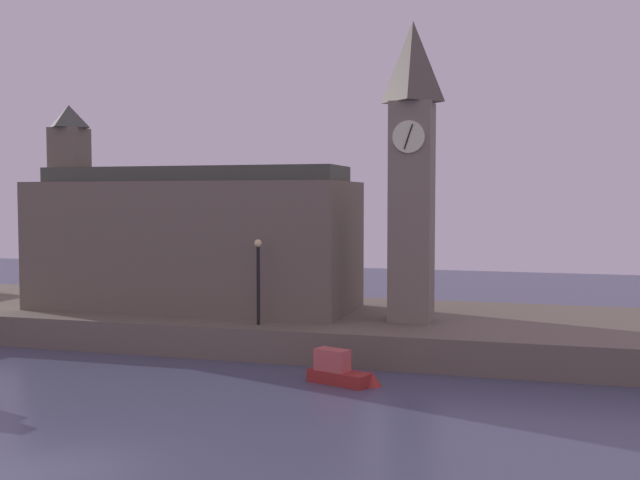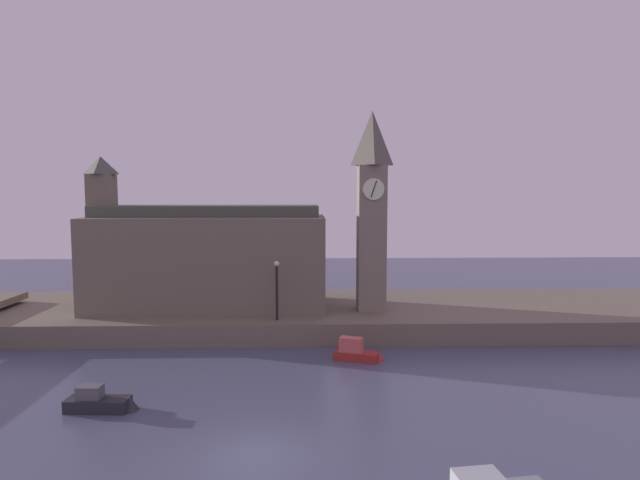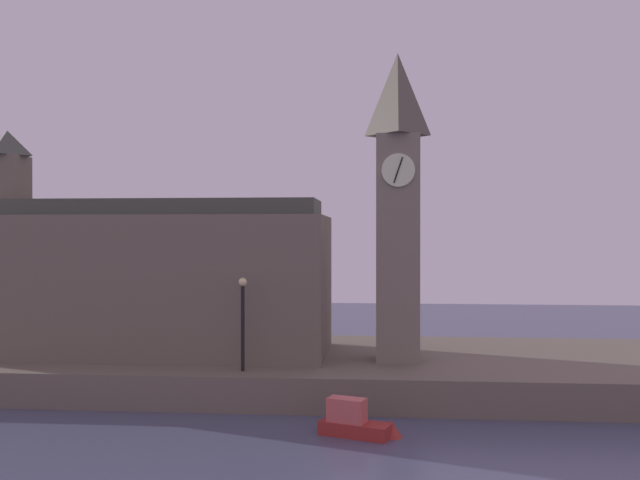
% 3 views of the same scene
% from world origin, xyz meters
% --- Properties ---
extents(ground_plane, '(120.00, 120.00, 0.00)m').
position_xyz_m(ground_plane, '(0.00, 0.00, 0.00)').
color(ground_plane, '#474C66').
extents(far_embankment, '(70.00, 12.00, 1.50)m').
position_xyz_m(far_embankment, '(0.00, 20.00, 0.75)').
color(far_embankment, '#6B6051').
rests_on(far_embankment, ground).
extents(clock_tower, '(2.17, 2.22, 14.21)m').
position_xyz_m(clock_tower, '(6.68, 18.38, 8.89)').
color(clock_tower, slate).
rests_on(clock_tower, far_embankment).
extents(parliament_hall, '(17.08, 6.78, 11.07)m').
position_xyz_m(parliament_hall, '(-5.49, 19.57, 5.18)').
color(parliament_hall, '#6B6051').
rests_on(parliament_hall, far_embankment).
extents(streetlamp, '(0.36, 0.36, 3.98)m').
position_xyz_m(streetlamp, '(0.04, 15.30, 3.98)').
color(streetlamp, black).
rests_on(streetlamp, far_embankment).
extents(boat_barge_dark, '(3.37, 1.19, 1.22)m').
position_xyz_m(boat_barge_dark, '(-7.36, 4.29, 0.40)').
color(boat_barge_dark, '#232328').
rests_on(boat_barge_dark, ground).
extents(boat_dinghy_red, '(3.25, 1.81, 1.41)m').
position_xyz_m(boat_dinghy_red, '(5.12, 11.39, 0.47)').
color(boat_dinghy_red, maroon).
rests_on(boat_dinghy_red, ground).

